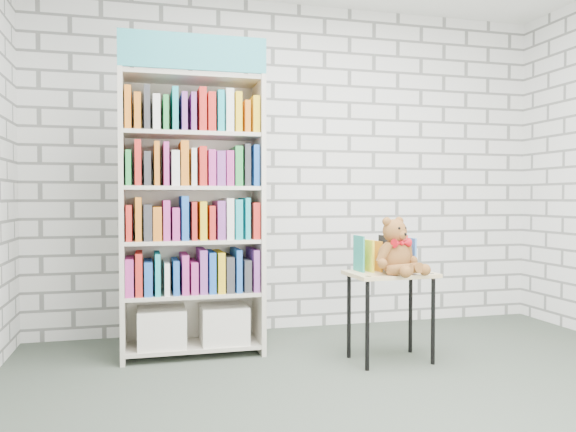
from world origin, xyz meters
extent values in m
plane|color=#3B453A|center=(0.00, 0.00, 0.00)|extent=(4.50, 4.50, 0.00)
cube|color=silver|center=(0.00, 2.00, 1.40)|extent=(4.50, 0.02, 2.80)
cube|color=beige|center=(-1.46, 1.35, 1.00)|extent=(0.03, 0.39, 2.00)
cube|color=beige|center=(-0.49, 1.35, 1.00)|extent=(0.03, 0.39, 2.00)
cube|color=beige|center=(-0.97, 1.53, 1.00)|extent=(1.00, 0.02, 2.00)
cube|color=teal|center=(-0.97, 1.17, 2.12)|extent=(1.00, 0.02, 0.24)
cube|color=beige|center=(-0.97, 1.35, 0.07)|extent=(0.93, 0.37, 0.03)
cube|color=beige|center=(-0.97, 1.35, 0.44)|extent=(0.93, 0.37, 0.03)
cube|color=beige|center=(-0.97, 1.35, 0.82)|extent=(0.93, 0.37, 0.03)
cube|color=beige|center=(-0.97, 1.35, 1.20)|extent=(0.93, 0.37, 0.03)
cube|color=beige|center=(-0.97, 1.35, 1.58)|extent=(0.93, 0.37, 0.03)
cube|color=beige|center=(-0.97, 1.35, 1.98)|extent=(0.93, 0.37, 0.03)
cube|color=silver|center=(-1.20, 1.35, 0.21)|extent=(0.33, 0.33, 0.27)
cube|color=silver|center=(-0.75, 1.35, 0.21)|extent=(0.33, 0.33, 0.27)
cube|color=#BF338C|center=(-0.97, 1.34, 0.59)|extent=(0.93, 0.33, 0.27)
cube|color=#19A5B2|center=(-0.97, 1.34, 0.97)|extent=(0.93, 0.33, 0.27)
cube|color=white|center=(-0.97, 1.34, 1.35)|extent=(0.93, 0.33, 0.27)
cube|color=purple|center=(-0.97, 1.34, 1.73)|extent=(0.93, 0.33, 0.27)
cube|color=#DFC685|center=(0.34, 0.85, 0.61)|extent=(0.59, 0.42, 0.03)
cylinder|color=black|center=(0.10, 0.69, 0.30)|extent=(0.03, 0.03, 0.59)
cylinder|color=black|center=(0.09, 1.00, 0.30)|extent=(0.03, 0.03, 0.59)
cylinder|color=black|center=(0.59, 0.71, 0.30)|extent=(0.03, 0.03, 0.59)
cylinder|color=black|center=(0.58, 1.02, 0.30)|extent=(0.03, 0.03, 0.59)
cylinder|color=black|center=(0.11, 0.70, 0.62)|extent=(0.04, 0.04, 0.01)
cylinder|color=black|center=(0.58, 0.72, 0.62)|extent=(0.04, 0.04, 0.01)
cube|color=teal|center=(0.14, 0.94, 0.74)|extent=(0.02, 0.18, 0.24)
cube|color=yellow|center=(0.21, 0.94, 0.74)|extent=(0.02, 0.18, 0.24)
cube|color=orange|center=(0.27, 0.94, 0.74)|extent=(0.02, 0.18, 0.24)
cube|color=black|center=(0.33, 0.95, 0.74)|extent=(0.02, 0.18, 0.24)
cube|color=white|center=(0.40, 0.95, 0.74)|extent=(0.02, 0.18, 0.24)
cube|color=#F72B2B|center=(0.46, 0.95, 0.74)|extent=(0.02, 0.18, 0.24)
cube|color=#397CD9|center=(0.53, 0.95, 0.74)|extent=(0.02, 0.18, 0.24)
ellipsoid|color=brown|center=(0.33, 0.78, 0.73)|extent=(0.23, 0.19, 0.23)
sphere|color=brown|center=(0.33, 0.78, 0.91)|extent=(0.16, 0.16, 0.16)
sphere|color=brown|center=(0.27, 0.77, 0.97)|extent=(0.06, 0.06, 0.06)
sphere|color=brown|center=(0.38, 0.81, 0.97)|extent=(0.06, 0.06, 0.06)
sphere|color=brown|center=(0.36, 0.72, 0.89)|extent=(0.07, 0.07, 0.07)
sphere|color=black|center=(0.33, 0.71, 0.93)|extent=(0.02, 0.02, 0.02)
sphere|color=black|center=(0.38, 0.73, 0.93)|extent=(0.02, 0.02, 0.02)
sphere|color=black|center=(0.37, 0.69, 0.89)|extent=(0.02, 0.02, 0.02)
cylinder|color=brown|center=(0.23, 0.72, 0.77)|extent=(0.13, 0.08, 0.16)
cylinder|color=brown|center=(0.44, 0.80, 0.77)|extent=(0.11, 0.12, 0.16)
sphere|color=brown|center=(0.21, 0.69, 0.70)|extent=(0.07, 0.07, 0.07)
sphere|color=brown|center=(0.48, 0.80, 0.70)|extent=(0.07, 0.07, 0.07)
cylinder|color=brown|center=(0.31, 0.65, 0.66)|extent=(0.16, 0.18, 0.09)
cylinder|color=brown|center=(0.43, 0.70, 0.66)|extent=(0.08, 0.18, 0.09)
sphere|color=brown|center=(0.31, 0.57, 0.66)|extent=(0.08, 0.08, 0.08)
sphere|color=brown|center=(0.49, 0.64, 0.66)|extent=(0.08, 0.08, 0.08)
cone|color=red|center=(0.32, 0.71, 0.83)|extent=(0.08, 0.08, 0.06)
cone|color=red|center=(0.39, 0.73, 0.83)|extent=(0.08, 0.08, 0.06)
sphere|color=red|center=(0.36, 0.72, 0.83)|extent=(0.03, 0.03, 0.03)
camera|label=1|loc=(-1.31, -2.71, 1.13)|focal=35.00mm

